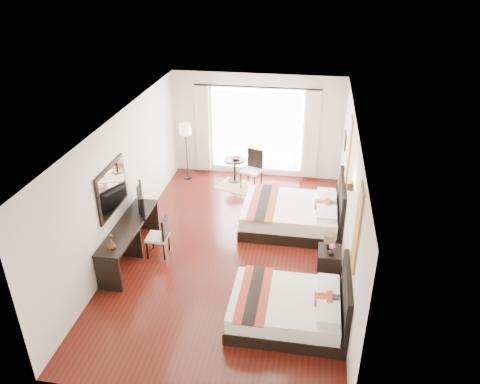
% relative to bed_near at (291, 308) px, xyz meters
% --- Properties ---
extents(floor, '(4.50, 7.50, 0.01)m').
position_rel_bed_near_xyz_m(floor, '(-1.34, 1.92, -0.29)').
color(floor, '#3C100B').
rests_on(floor, ground).
extents(ceiling, '(4.50, 7.50, 0.02)m').
position_rel_bed_near_xyz_m(ceiling, '(-1.34, 1.92, 2.51)').
color(ceiling, white).
rests_on(ceiling, wall_headboard).
extents(wall_headboard, '(0.01, 7.50, 2.80)m').
position_rel_bed_near_xyz_m(wall_headboard, '(0.91, 1.92, 1.12)').
color(wall_headboard, silver).
rests_on(wall_headboard, floor).
extents(wall_desk, '(0.01, 7.50, 2.80)m').
position_rel_bed_near_xyz_m(wall_desk, '(-3.58, 1.92, 1.12)').
color(wall_desk, silver).
rests_on(wall_desk, floor).
extents(wall_window, '(4.50, 0.01, 2.80)m').
position_rel_bed_near_xyz_m(wall_window, '(-1.34, 5.66, 1.12)').
color(wall_window, silver).
rests_on(wall_window, floor).
extents(wall_entry, '(4.50, 0.01, 2.80)m').
position_rel_bed_near_xyz_m(wall_entry, '(-1.34, -1.83, 1.12)').
color(wall_entry, silver).
rests_on(wall_entry, floor).
extents(window_glass, '(2.40, 0.02, 2.20)m').
position_rel_bed_near_xyz_m(window_glass, '(-1.34, 5.65, 1.02)').
color(window_glass, white).
rests_on(window_glass, wall_window).
extents(sheer_curtain, '(2.30, 0.02, 2.10)m').
position_rel_bed_near_xyz_m(sheer_curtain, '(-1.34, 5.59, 1.02)').
color(sheer_curtain, white).
rests_on(sheer_curtain, wall_window).
extents(drape_left, '(0.35, 0.14, 2.35)m').
position_rel_bed_near_xyz_m(drape_left, '(-2.79, 5.55, 1.00)').
color(drape_left, beige).
rests_on(drape_left, floor).
extents(drape_right, '(0.35, 0.14, 2.35)m').
position_rel_bed_near_xyz_m(drape_right, '(0.11, 5.55, 1.00)').
color(drape_right, beige).
rests_on(drape_right, floor).
extents(art_panel_near, '(0.03, 0.50, 1.35)m').
position_rel_bed_near_xyz_m(art_panel_near, '(0.89, 0.00, 1.67)').
color(art_panel_near, maroon).
rests_on(art_panel_near, wall_headboard).
extents(art_panel_far, '(0.03, 0.50, 1.35)m').
position_rel_bed_near_xyz_m(art_panel_far, '(0.89, 3.04, 1.67)').
color(art_panel_far, maroon).
rests_on(art_panel_far, wall_headboard).
extents(wall_sconce, '(0.10, 0.14, 0.14)m').
position_rel_bed_near_xyz_m(wall_sconce, '(0.85, 1.46, 1.64)').
color(wall_sconce, '#452D18').
rests_on(wall_sconce, wall_headboard).
extents(mirror_frame, '(0.04, 1.25, 0.95)m').
position_rel_bed_near_xyz_m(mirror_frame, '(-3.56, 1.34, 1.27)').
color(mirror_frame, black).
rests_on(mirror_frame, wall_desk).
extents(mirror_glass, '(0.01, 1.12, 0.82)m').
position_rel_bed_near_xyz_m(mirror_glass, '(-3.53, 1.34, 1.27)').
color(mirror_glass, white).
rests_on(mirror_glass, mirror_frame).
extents(bed_near, '(1.93, 1.50, 1.08)m').
position_rel_bed_near_xyz_m(bed_near, '(0.00, 0.00, 0.00)').
color(bed_near, black).
rests_on(bed_near, floor).
extents(bed_far, '(2.20, 1.71, 1.24)m').
position_rel_bed_near_xyz_m(bed_far, '(-0.13, 3.04, 0.04)').
color(bed_far, black).
rests_on(bed_far, floor).
extents(nightstand, '(0.43, 0.53, 0.51)m').
position_rel_bed_near_xyz_m(nightstand, '(0.63, 1.46, -0.03)').
color(nightstand, black).
rests_on(nightstand, floor).
extents(table_lamp, '(0.22, 0.22, 0.36)m').
position_rel_bed_near_xyz_m(table_lamp, '(0.61, 1.51, 0.46)').
color(table_lamp, black).
rests_on(table_lamp, nightstand).
extents(vase, '(0.16, 0.16, 0.13)m').
position_rel_bed_near_xyz_m(vase, '(0.65, 1.33, 0.28)').
color(vase, black).
rests_on(vase, nightstand).
extents(console_desk, '(0.50, 2.20, 0.76)m').
position_rel_bed_near_xyz_m(console_desk, '(-3.33, 1.34, 0.09)').
color(console_desk, black).
rests_on(console_desk, floor).
extents(television, '(0.46, 0.87, 0.52)m').
position_rel_bed_near_xyz_m(television, '(-3.31, 1.89, 0.73)').
color(television, black).
rests_on(television, console_desk).
extents(bronze_figurine, '(0.20, 0.20, 0.25)m').
position_rel_bed_near_xyz_m(bronze_figurine, '(-3.33, 0.55, 0.60)').
color(bronze_figurine, '#452D18').
rests_on(bronze_figurine, console_desk).
extents(desk_chair, '(0.42, 0.42, 0.89)m').
position_rel_bed_near_xyz_m(desk_chair, '(-2.79, 1.52, -0.01)').
color(desk_chair, beige).
rests_on(desk_chair, floor).
extents(floor_lamp, '(0.31, 0.31, 1.55)m').
position_rel_bed_near_xyz_m(floor_lamp, '(-3.15, 5.10, 1.02)').
color(floor_lamp, black).
rests_on(floor_lamp, floor).
extents(side_table, '(0.56, 0.56, 0.64)m').
position_rel_bed_near_xyz_m(side_table, '(-1.85, 5.12, 0.04)').
color(side_table, black).
rests_on(side_table, floor).
extents(fruit_bowl, '(0.26, 0.26, 0.06)m').
position_rel_bed_near_xyz_m(fruit_bowl, '(-1.82, 5.12, 0.39)').
color(fruit_bowl, '#432818').
rests_on(fruit_bowl, side_table).
extents(window_chair, '(0.60, 0.60, 1.01)m').
position_rel_bed_near_xyz_m(window_chair, '(-1.35, 4.86, 0.02)').
color(window_chair, beige).
rests_on(window_chair, floor).
extents(jute_rug, '(1.31, 1.09, 0.01)m').
position_rel_bed_near_xyz_m(jute_rug, '(-1.68, 4.79, -0.28)').
color(jute_rug, tan).
rests_on(jute_rug, floor).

